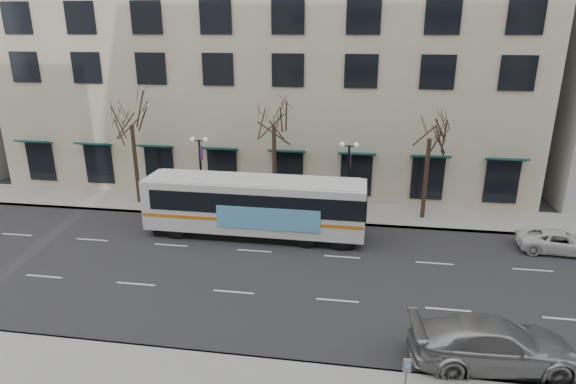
% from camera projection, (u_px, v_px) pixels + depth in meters
% --- Properties ---
extents(ground, '(160.00, 160.00, 0.00)m').
position_uv_depth(ground, '(245.00, 270.00, 25.33)').
color(ground, black).
rests_on(ground, ground).
extents(sidewalk_far, '(80.00, 4.00, 0.15)m').
position_uv_depth(sidewalk_far, '(347.00, 213.00, 33.00)').
color(sidewalk_far, gray).
rests_on(sidewalk_far, ground).
extents(building_hotel, '(40.00, 20.00, 24.00)m').
position_uv_depth(building_hotel, '(276.00, 30.00, 41.44)').
color(building_hotel, tan).
rests_on(building_hotel, ground).
extents(tree_far_left, '(3.60, 3.60, 8.34)m').
position_uv_depth(tree_far_left, '(130.00, 111.00, 32.88)').
color(tree_far_left, black).
rests_on(tree_far_left, ground).
extents(tree_far_mid, '(3.60, 3.60, 8.55)m').
position_uv_depth(tree_far_mid, '(274.00, 112.00, 31.36)').
color(tree_far_mid, black).
rests_on(tree_far_mid, ground).
extents(tree_far_right, '(3.60, 3.60, 8.06)m').
position_uv_depth(tree_far_right, '(431.00, 124.00, 30.05)').
color(tree_far_right, black).
rests_on(tree_far_right, ground).
extents(lamp_post_left, '(1.22, 0.45, 5.21)m').
position_uv_depth(lamp_post_left, '(201.00, 170.00, 32.79)').
color(lamp_post_left, black).
rests_on(lamp_post_left, ground).
extents(lamp_post_right, '(1.22, 0.45, 5.21)m').
position_uv_depth(lamp_post_right, '(348.00, 176.00, 31.33)').
color(lamp_post_right, black).
rests_on(lamp_post_right, ground).
extents(city_bus, '(13.34, 3.06, 3.61)m').
position_uv_depth(city_bus, '(256.00, 205.00, 28.98)').
color(city_bus, silver).
rests_on(city_bus, ground).
extents(silver_car, '(6.40, 3.14, 1.79)m').
position_uv_depth(silver_car, '(493.00, 344.00, 17.92)').
color(silver_car, '#97999E').
rests_on(silver_car, ground).
extents(white_pickup, '(4.57, 2.32, 1.24)m').
position_uv_depth(white_pickup, '(559.00, 241.00, 27.22)').
color(white_pickup, silver).
rests_on(white_pickup, ground).
extents(pay_station, '(0.28, 0.20, 1.22)m').
position_uv_depth(pay_station, '(407.00, 368.00, 16.42)').
color(pay_station, gray).
rests_on(pay_station, sidewalk_near).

